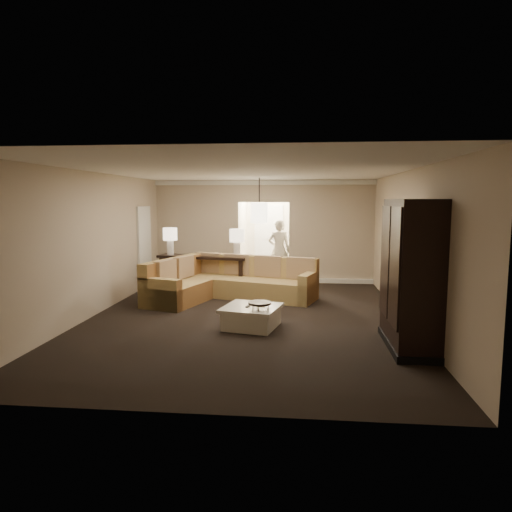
# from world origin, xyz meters

# --- Properties ---
(ground) EXTENTS (8.00, 8.00, 0.00)m
(ground) POSITION_xyz_m (0.00, 0.00, 0.00)
(ground) COLOR black
(ground) RESTS_ON ground
(wall_back) EXTENTS (6.00, 0.04, 2.80)m
(wall_back) POSITION_xyz_m (0.00, 4.00, 1.40)
(wall_back) COLOR #BAA58C
(wall_back) RESTS_ON ground
(wall_front) EXTENTS (6.00, 0.04, 2.80)m
(wall_front) POSITION_xyz_m (0.00, -4.00, 1.40)
(wall_front) COLOR #BAA58C
(wall_front) RESTS_ON ground
(wall_left) EXTENTS (0.04, 8.00, 2.80)m
(wall_left) POSITION_xyz_m (-3.00, 0.00, 1.40)
(wall_left) COLOR #BAA58C
(wall_left) RESTS_ON ground
(wall_right) EXTENTS (0.04, 8.00, 2.80)m
(wall_right) POSITION_xyz_m (3.00, 0.00, 1.40)
(wall_right) COLOR #BAA58C
(wall_right) RESTS_ON ground
(ceiling) EXTENTS (6.00, 8.00, 0.02)m
(ceiling) POSITION_xyz_m (0.00, 0.00, 2.80)
(ceiling) COLOR white
(ceiling) RESTS_ON wall_back
(crown_molding) EXTENTS (6.00, 0.10, 0.12)m
(crown_molding) POSITION_xyz_m (0.00, 3.95, 2.73)
(crown_molding) COLOR white
(crown_molding) RESTS_ON wall_back
(baseboard) EXTENTS (6.00, 0.10, 0.12)m
(baseboard) POSITION_xyz_m (0.00, 3.95, 0.06)
(baseboard) COLOR white
(baseboard) RESTS_ON ground
(side_door) EXTENTS (0.05, 0.90, 2.10)m
(side_door) POSITION_xyz_m (-2.97, 2.80, 1.05)
(side_door) COLOR white
(side_door) RESTS_ON ground
(foyer) EXTENTS (1.44, 2.02, 2.80)m
(foyer) POSITION_xyz_m (0.00, 5.34, 1.30)
(foyer) COLOR silver
(foyer) RESTS_ON ground
(sectional_sofa) EXTENTS (3.79, 2.73, 0.96)m
(sectional_sofa) POSITION_xyz_m (-0.69, 1.70, 0.38)
(sectional_sofa) COLOR brown
(sectional_sofa) RESTS_ON ground
(coffee_table) EXTENTS (1.14, 1.14, 0.40)m
(coffee_table) POSITION_xyz_m (0.17, -0.63, 0.20)
(coffee_table) COLOR white
(coffee_table) RESTS_ON ground
(console_table) EXTENTS (2.35, 0.92, 0.89)m
(console_table) POSITION_xyz_m (-1.39, 2.54, 0.53)
(console_table) COLOR black
(console_table) RESTS_ON ground
(armoire) EXTENTS (0.67, 1.58, 2.27)m
(armoire) POSITION_xyz_m (2.69, -1.50, 1.09)
(armoire) COLOR black
(armoire) RESTS_ON ground
(drink_table) EXTENTS (0.40, 0.40, 0.50)m
(drink_table) POSITION_xyz_m (0.33, -0.81, 0.36)
(drink_table) COLOR black
(drink_table) RESTS_ON ground
(table_lamp_left) EXTENTS (0.35, 0.35, 0.68)m
(table_lamp_left) POSITION_xyz_m (-2.26, 2.69, 1.34)
(table_lamp_left) COLOR white
(table_lamp_left) RESTS_ON console_table
(table_lamp_right) EXTENTS (0.35, 0.35, 0.68)m
(table_lamp_right) POSITION_xyz_m (-0.51, 2.38, 1.34)
(table_lamp_right) COLOR white
(table_lamp_right) RESTS_ON console_table
(pendant_light) EXTENTS (0.38, 0.38, 1.09)m
(pendant_light) POSITION_xyz_m (0.00, 2.70, 1.95)
(pendant_light) COLOR black
(pendant_light) RESTS_ON ceiling
(person) EXTENTS (0.69, 0.46, 1.90)m
(person) POSITION_xyz_m (0.41, 4.30, 0.95)
(person) COLOR silver
(person) RESTS_ON ground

